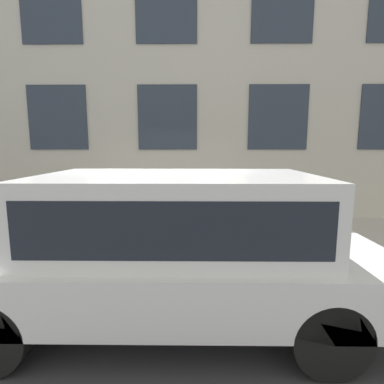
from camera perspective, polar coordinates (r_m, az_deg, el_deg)
ground_plane at (r=5.10m, az=-7.56°, el=-14.59°), size 80.00×80.00×0.00m
sidewalk at (r=6.48m, az=-5.66°, el=-8.64°), size 3.03×60.00×0.18m
building_facade at (r=8.32m, az=-4.77°, el=27.85°), size 0.33×40.00×9.50m
fire_hydrant at (r=5.40m, az=-4.82°, el=-7.23°), size 0.31×0.43×0.70m
person at (r=5.53m, az=4.68°, el=-3.18°), size 0.28×0.19×1.17m
parked_truck_white_near at (r=3.45m, az=-3.55°, el=-8.66°), size 1.99×4.79×1.70m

